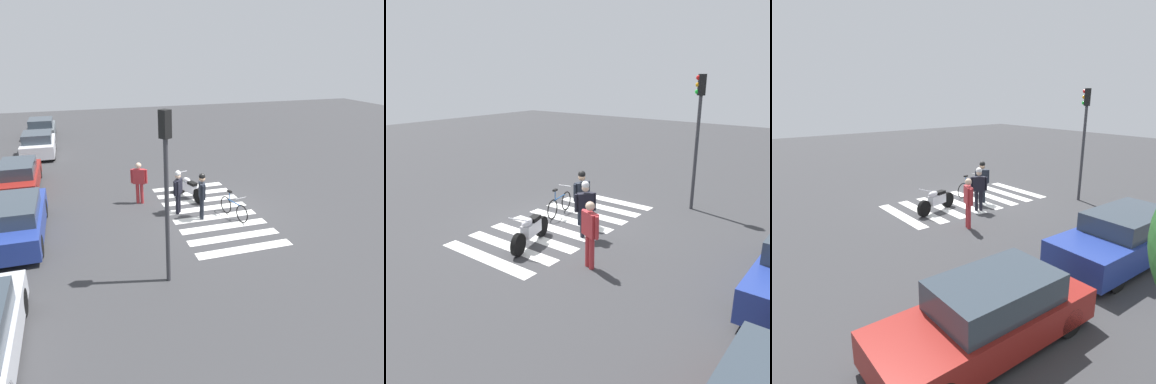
# 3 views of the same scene
# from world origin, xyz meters

# --- Properties ---
(ground_plane) EXTENTS (60.00, 60.00, 0.00)m
(ground_plane) POSITION_xyz_m (0.00, 0.00, 0.00)
(ground_plane) COLOR #38383A
(police_motorcycle) EXTENTS (2.03, 0.84, 1.04)m
(police_motorcycle) POSITION_xyz_m (1.79, 0.36, 0.46)
(police_motorcycle) COLOR black
(police_motorcycle) RESTS_ON ground_plane
(leaning_bicycle) EXTENTS (1.70, 0.52, 1.01)m
(leaning_bicycle) POSITION_xyz_m (-0.71, -0.65, 0.38)
(leaning_bicycle) COLOR black
(leaning_bicycle) RESTS_ON ground_plane
(officer_on_foot) EXTENTS (0.56, 0.44, 1.77)m
(officer_on_foot) POSITION_xyz_m (0.35, 1.26, 1.02)
(officer_on_foot) COLOR black
(officer_on_foot) RESTS_ON ground_plane
(officer_by_motorcycle) EXTENTS (0.67, 0.29, 1.83)m
(officer_by_motorcycle) POSITION_xyz_m (-0.42, 0.55, 1.06)
(officer_by_motorcycle) COLOR #1E232D
(officer_by_motorcycle) RESTS_ON ground_plane
(pedestrian_bystander) EXTENTS (0.38, 0.66, 1.78)m
(pedestrian_bystander) POSITION_xyz_m (1.86, 2.51, 1.03)
(pedestrian_bystander) COLOR #B22D33
(pedestrian_bystander) RESTS_ON ground_plane
(crosswalk_stripes) EXTENTS (6.75, 3.33, 0.01)m
(crosswalk_stripes) POSITION_xyz_m (0.00, 0.00, 0.00)
(crosswalk_stripes) COLOR silver
(crosswalk_stripes) RESTS_ON ground_plane
(traffic_light_pole) EXTENTS (0.33, 0.36, 4.77)m
(traffic_light_pole) POSITION_xyz_m (-4.11, 2.81, 3.17)
(traffic_light_pole) COLOR #38383D
(traffic_light_pole) RESTS_ON ground_plane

